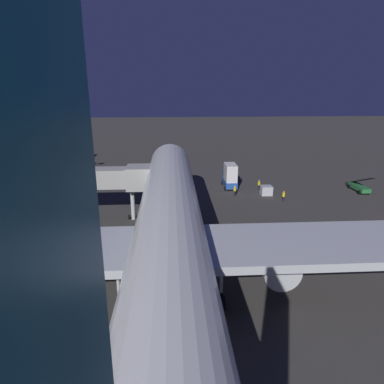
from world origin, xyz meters
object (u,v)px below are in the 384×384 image
at_px(jet_bridge, 85,178).
at_px(ground_crew_near_nose_gear, 284,196).
at_px(apron_floodlight_mast, 4,140).
at_px(traffic_cone_nose_starboard, 158,193).
at_px(airliner_at_gate, 169,248).
at_px(ops_van, 230,176).
at_px(baggage_container_near_belt, 266,190).
at_px(belt_loader, 359,187).
at_px(ground_crew_by_belt_loader, 235,190).
at_px(ground_crew_marshaller_fwd, 259,185).
at_px(traffic_cone_nose_port, 184,192).

distance_m(jet_bridge, ground_crew_near_nose_gear, 29.89).
relative_size(apron_floodlight_mast, ground_crew_near_nose_gear, 9.05).
height_order(jet_bridge, traffic_cone_nose_starboard, jet_bridge).
relative_size(airliner_at_gate, apron_floodlight_mast, 4.07).
height_order(airliner_at_gate, apron_floodlight_mast, airliner_at_gate).
bearing_deg(traffic_cone_nose_starboard, ops_van, -165.39).
height_order(baggage_container_near_belt, traffic_cone_nose_starboard, baggage_container_near_belt).
distance_m(belt_loader, baggage_container_near_belt, 16.57).
distance_m(ops_van, traffic_cone_nose_starboard, 13.29).
distance_m(belt_loader, ground_crew_near_nose_gear, 15.47).
bearing_deg(jet_bridge, apron_floodlight_mast, -35.54).
xyz_separation_m(apron_floodlight_mast, ground_crew_near_nose_gear, (-43.24, 4.29, -8.53)).
relative_size(baggage_container_near_belt, ground_crew_by_belt_loader, 1.00).
distance_m(ground_crew_by_belt_loader, ground_crew_marshaller_fwd, 5.89).
bearing_deg(ground_crew_by_belt_loader, baggage_container_near_belt, -174.99).
height_order(jet_bridge, ground_crew_near_nose_gear, jet_bridge).
height_order(airliner_at_gate, jet_bridge, airliner_at_gate).
xyz_separation_m(apron_floodlight_mast, ops_van, (-36.04, -3.85, -7.36)).
xyz_separation_m(airliner_at_gate, traffic_cone_nose_starboard, (2.20, -31.36, -5.49)).
bearing_deg(ground_crew_marshaller_fwd, apron_floodlight_mast, 3.08).
bearing_deg(ground_crew_near_nose_gear, traffic_cone_nose_port, -17.22).
bearing_deg(ops_van, ground_crew_by_belt_loader, 90.33).
relative_size(baggage_container_near_belt, ground_crew_near_nose_gear, 1.01).
distance_m(apron_floodlight_mast, traffic_cone_nose_starboard, 25.07).
bearing_deg(apron_floodlight_mast, ground_crew_near_nose_gear, 174.34).
distance_m(ops_van, ground_crew_by_belt_loader, 5.10).
height_order(ground_crew_near_nose_gear, ground_crew_marshaller_fwd, ground_crew_near_nose_gear).
xyz_separation_m(belt_loader, baggage_container_near_belt, (16.54, 0.97, -0.09)).
relative_size(ground_crew_near_nose_gear, traffic_cone_nose_port, 3.26).
bearing_deg(traffic_cone_nose_starboard, ground_crew_by_belt_loader, 172.63).
bearing_deg(airliner_at_gate, traffic_cone_nose_starboard, -85.99).
distance_m(ops_van, ground_crew_marshaller_fwd, 5.29).
bearing_deg(ground_crew_by_belt_loader, traffic_cone_nose_starboard, -7.37).
bearing_deg(apron_floodlight_mast, baggage_container_near_belt, 179.10).
relative_size(jet_bridge, ground_crew_by_belt_loader, 11.31).
bearing_deg(ground_crew_near_nose_gear, airliner_at_gate, 56.24).
height_order(apron_floodlight_mast, ground_crew_marshaller_fwd, apron_floodlight_mast).
bearing_deg(apron_floodlight_mast, jet_bridge, 144.46).
height_order(apron_floodlight_mast, ground_crew_near_nose_gear, apron_floodlight_mast).
relative_size(ops_van, ground_crew_by_belt_loader, 2.89).
bearing_deg(ops_van, ground_crew_marshaller_fwd, 161.39).
relative_size(jet_bridge, belt_loader, 2.52).
distance_m(jet_bridge, traffic_cone_nose_starboard, 15.09).
distance_m(ground_crew_near_nose_gear, traffic_cone_nose_starboard, 20.52).
distance_m(airliner_at_gate, traffic_cone_nose_starboard, 31.91).
height_order(ground_crew_near_nose_gear, traffic_cone_nose_starboard, ground_crew_near_nose_gear).
distance_m(belt_loader, traffic_cone_nose_starboard, 34.71).
bearing_deg(ground_crew_near_nose_gear, apron_floodlight_mast, -5.66).
bearing_deg(baggage_container_near_belt, apron_floodlight_mast, -0.90).
distance_m(baggage_container_near_belt, ground_crew_near_nose_gear, 4.05).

